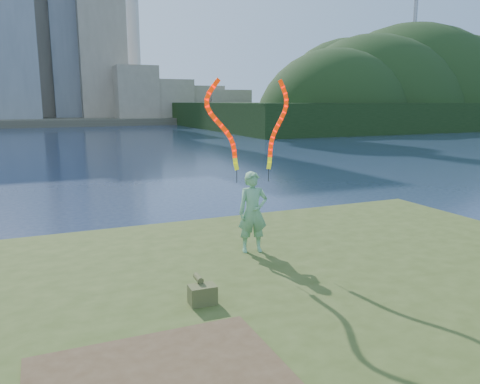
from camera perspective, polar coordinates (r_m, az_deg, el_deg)
name	(u,v)px	position (r m, az deg, el deg)	size (l,w,h in m)	color
ground	(234,314)	(9.76, -0.75, -14.60)	(320.00, 320.00, 0.00)	#1A2842
grassy_knoll	(290,353)	(7.78, 6.12, -18.98)	(20.00, 18.00, 0.80)	#384719
far_shore	(55,119)	(103.25, -21.66, 8.22)	(320.00, 40.00, 1.20)	#4C4738
wooded_hill	(406,124)	(92.81, 19.61, 7.85)	(78.00, 50.00, 63.00)	black
woman_with_ribbons	(253,192)	(10.61, 1.58, -0.02)	(2.11, 0.63, 4.22)	#127928
canvas_bag	(202,293)	(8.22, -4.63, -12.22)	(0.47, 0.53, 0.44)	#434925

